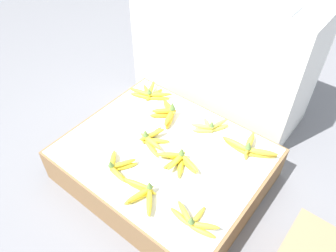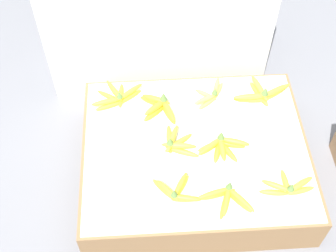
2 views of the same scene
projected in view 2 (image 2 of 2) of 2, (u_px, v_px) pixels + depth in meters
The scene contains 12 objects.
ground_plane at pixel (193, 172), 2.28m from camera, with size 10.00×10.00×0.00m, color slate.
display_platform at pixel (194, 159), 2.20m from camera, with size 1.03×0.84×0.22m.
back_vendor_table at pixel (157, 7), 2.40m from camera, with size 1.13×0.44×0.82m.
banana_bunch_front_midleft at pixel (177, 191), 1.94m from camera, with size 0.21×0.15×0.09m.
banana_bunch_front_midright at pixel (227, 198), 1.92m from camera, with size 0.24×0.16×0.09m.
banana_bunch_front_right at pixel (288, 187), 1.95m from camera, with size 0.24×0.13×0.09m.
banana_bunch_middle_midleft at pixel (176, 143), 2.09m from camera, with size 0.17×0.19×0.09m.
banana_bunch_middle_midright at pixel (222, 146), 2.08m from camera, with size 0.24×0.15×0.10m.
banana_bunch_back_left at pixel (117, 97), 2.25m from camera, with size 0.26×0.18×0.09m.
banana_bunch_back_midleft at pixel (160, 106), 2.20m from camera, with size 0.18×0.20×0.11m.
banana_bunch_back_midright at pixel (211, 94), 2.26m from camera, with size 0.17×0.19×0.09m.
banana_bunch_back_right at pixel (262, 93), 2.26m from camera, with size 0.29×0.18×0.10m.
Camera 2 is at (-0.20, -1.19, 1.96)m, focal length 50.00 mm.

